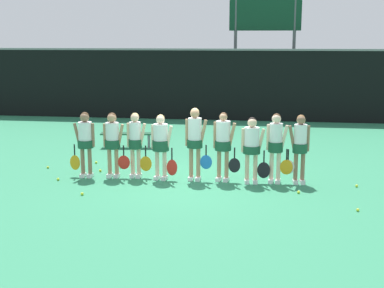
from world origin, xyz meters
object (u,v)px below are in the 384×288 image
(player_5, at_px, (223,141))
(tennis_ball_8, at_px, (96,162))
(tennis_ball_0, at_px, (58,179))
(player_8, at_px, (300,143))
(tennis_ball_2, at_px, (82,194))
(player_2, at_px, (136,140))
(tennis_ball_10, at_px, (118,160))
(scoreboard, at_px, (265,21))
(tennis_ball_7, at_px, (247,174))
(tennis_ball_5, at_px, (357,186))
(player_1, at_px, (113,139))
(player_3, at_px, (161,141))
(bench_courtside, at_px, (127,135))
(player_7, at_px, (276,142))
(tennis_ball_9, at_px, (299,192))
(player_0, at_px, (85,139))
(player_6, at_px, (252,144))
(player_4, at_px, (195,137))
(tennis_ball_6, at_px, (358,210))
(tennis_ball_1, at_px, (121,167))
(tennis_ball_3, at_px, (48,167))

(player_5, distance_m, tennis_ball_8, 4.01)
(tennis_ball_0, bearing_deg, player_8, 5.61)
(player_5, distance_m, tennis_ball_2, 3.58)
(player_2, xyz_separation_m, tennis_ball_10, (-0.95, 1.71, -0.92))
(scoreboard, relative_size, tennis_ball_7, 79.77)
(tennis_ball_5, bearing_deg, player_1, 178.86)
(player_3, xyz_separation_m, player_5, (1.53, 0.08, 0.04))
(bench_courtside, bearing_deg, player_7, -45.56)
(tennis_ball_2, relative_size, tennis_ball_9, 1.03)
(player_0, distance_m, player_6, 4.15)
(player_4, xyz_separation_m, player_6, (1.39, -0.07, -0.12))
(player_8, distance_m, tennis_ball_9, 1.30)
(tennis_ball_0, xyz_separation_m, tennis_ball_2, (1.02, -1.13, 0.00))
(player_4, bearing_deg, player_2, -179.80)
(player_0, height_order, player_6, player_0)
(bench_courtside, distance_m, player_7, 5.92)
(player_6, height_order, tennis_ball_9, player_6)
(bench_courtside, relative_size, player_6, 1.07)
(scoreboard, relative_size, bench_courtside, 3.18)
(player_5, xyz_separation_m, player_8, (1.83, 0.02, -0.02))
(player_5, distance_m, tennis_ball_6, 3.65)
(player_1, bearing_deg, tennis_ball_0, -156.74)
(bench_courtside, distance_m, player_0, 3.77)
(tennis_ball_8, distance_m, tennis_ball_10, 0.67)
(player_0, xyz_separation_m, player_8, (5.28, 0.13, -0.00))
(tennis_ball_9, xyz_separation_m, tennis_ball_10, (-4.94, 2.62, -0.00))
(player_4, height_order, tennis_ball_1, player_4)
(tennis_ball_8, bearing_deg, tennis_ball_0, -101.05)
(player_6, bearing_deg, tennis_ball_0, -179.09)
(bench_courtside, bearing_deg, player_0, -98.78)
(player_4, xyz_separation_m, tennis_ball_10, (-2.46, 1.79, -1.04))
(player_5, relative_size, tennis_ball_8, 25.05)
(tennis_ball_6, height_order, tennis_ball_10, tennis_ball_10)
(tennis_ball_8, bearing_deg, scoreboard, 65.76)
(tennis_ball_3, bearing_deg, tennis_ball_1, 9.32)
(player_2, xyz_separation_m, player_8, (4.03, -0.02, 0.03))
(player_4, relative_size, tennis_ball_1, 27.57)
(tennis_ball_10, bearing_deg, player_8, -19.15)
(tennis_ball_3, bearing_deg, tennis_ball_7, 0.58)
(player_3, relative_size, tennis_ball_8, 24.00)
(player_7, bearing_deg, tennis_ball_1, 174.25)
(scoreboard, xyz_separation_m, player_7, (0.42, -11.35, -3.17))
(tennis_ball_0, bearing_deg, bench_courtside, 81.04)
(scoreboard, distance_m, tennis_ball_0, 13.50)
(player_2, relative_size, tennis_ball_2, 23.33)
(bench_courtside, distance_m, tennis_ball_2, 5.33)
(tennis_ball_5, bearing_deg, tennis_ball_8, 167.94)
(player_0, xyz_separation_m, player_3, (1.92, 0.02, -0.03))
(player_0, height_order, tennis_ball_8, player_0)
(player_6, bearing_deg, tennis_ball_3, 168.32)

